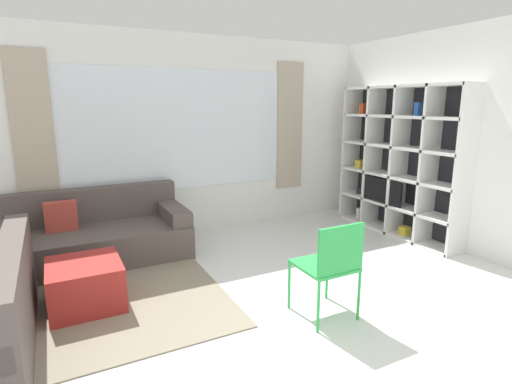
# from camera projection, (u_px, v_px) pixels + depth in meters

# --- Properties ---
(ground_plane) EXTENTS (16.00, 16.00, 0.00)m
(ground_plane) POSITION_uv_depth(u_px,v_px,m) (326.00, 366.00, 2.80)
(ground_plane) COLOR silver
(wall_back) EXTENTS (6.87, 0.11, 2.70)m
(wall_back) POSITION_uv_depth(u_px,v_px,m) (179.00, 137.00, 5.41)
(wall_back) COLOR white
(wall_back) RESTS_ON ground_plane
(wall_right) EXTENTS (0.07, 4.52, 2.70)m
(wall_right) POSITION_uv_depth(u_px,v_px,m) (430.00, 138.00, 5.23)
(wall_right) COLOR white
(wall_right) RESTS_ON ground_plane
(area_rug) EXTENTS (2.69, 2.23, 0.01)m
(area_rug) POSITION_uv_depth(u_px,v_px,m) (71.00, 304.00, 3.65)
(area_rug) COLOR gray
(area_rug) RESTS_ON ground_plane
(shelving_unit) EXTENTS (0.36, 2.01, 2.03)m
(shelving_unit) POSITION_uv_depth(u_px,v_px,m) (400.00, 163.00, 5.49)
(shelving_unit) COLOR #232328
(shelving_unit) RESTS_ON ground_plane
(couch_main) EXTENTS (2.02, 0.96, 0.80)m
(couch_main) POSITION_uv_depth(u_px,v_px,m) (97.00, 236.00, 4.67)
(couch_main) COLOR #564C47
(couch_main) RESTS_ON ground_plane
(ottoman) EXTENTS (0.62, 0.65, 0.42)m
(ottoman) POSITION_uv_depth(u_px,v_px,m) (86.00, 285.00, 3.59)
(ottoman) COLOR #A82823
(ottoman) RESTS_ON ground_plane
(folding_chair) EXTENTS (0.44, 0.46, 0.86)m
(folding_chair) POSITION_uv_depth(u_px,v_px,m) (331.00, 262.00, 3.31)
(folding_chair) COLOR green
(folding_chair) RESTS_ON ground_plane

